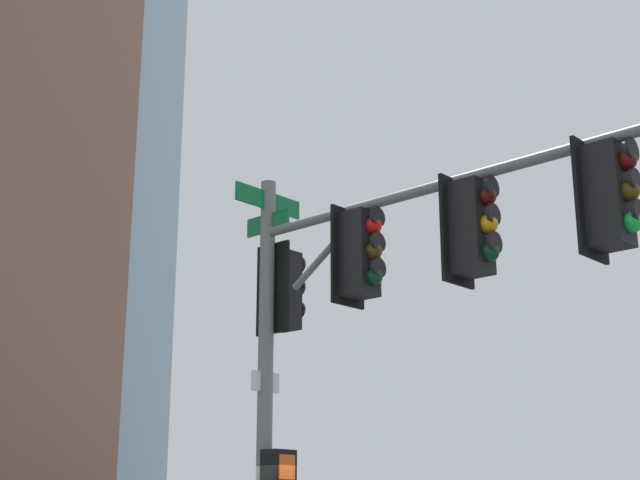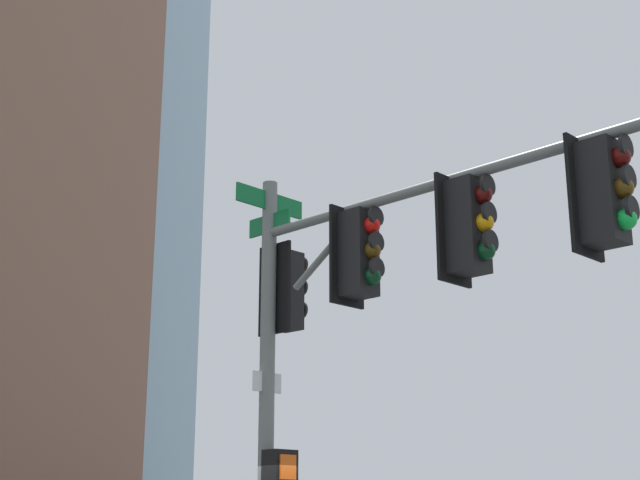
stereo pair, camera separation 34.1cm
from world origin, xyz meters
The scene contains 1 object.
signal_pole_assembly centered at (1.21, 1.97, 4.40)m, with size 3.32×5.12×6.06m.
Camera 1 is at (11.34, 3.63, 1.98)m, focal length 52.56 mm.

